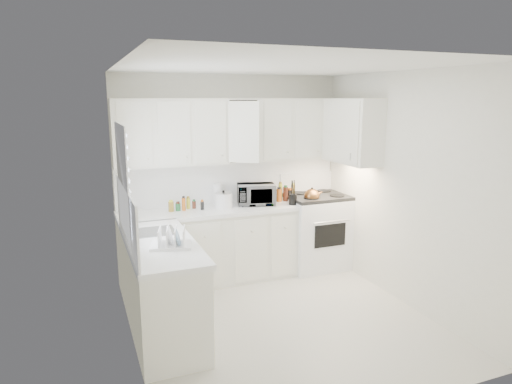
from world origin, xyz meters
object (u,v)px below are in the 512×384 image
stove (317,221)px  tea_kettle (312,195)px  rice_cooker (224,199)px  microwave (256,192)px  dish_rack (171,236)px  utensil_crock (293,192)px

stove → tea_kettle: stove is taller
rice_cooker → microwave: bearing=-7.6°
tea_kettle → dish_rack: tea_kettle is taller
microwave → rice_cooker: 0.45m
utensil_crock → stove: bearing=18.2°
stove → utensil_crock: size_ratio=3.92×
utensil_crock → microwave: bearing=155.8°
stove → microwave: (-0.88, 0.05, 0.46)m
utensil_crock → dish_rack: (-1.80, -1.12, -0.06)m
tea_kettle → microwave: (-0.70, 0.21, 0.06)m
utensil_crock → rice_cooker: bearing=168.5°
dish_rack → rice_cooker: bearing=70.0°
microwave → dish_rack: (-1.37, -1.31, -0.06)m
tea_kettle → dish_rack: size_ratio=0.68×
stove → rice_cooker: (-1.33, 0.03, 0.41)m
microwave → dish_rack: 1.90m
rice_cooker → tea_kettle: bearing=-19.1°
microwave → utensil_crock: utensil_crock is taller
rice_cooker → dish_rack: bearing=-135.1°
tea_kettle → rice_cooker: 1.17m
microwave → dish_rack: size_ratio=1.28×
rice_cooker → stove: bearing=-11.0°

